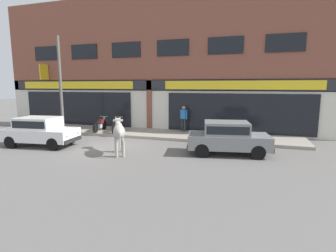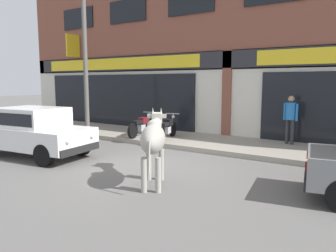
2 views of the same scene
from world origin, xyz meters
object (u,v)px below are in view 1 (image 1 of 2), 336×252
motorcycle_1 (116,126)px  pedestrian (184,116)px  cow (119,132)px  car_0 (228,136)px  utility_pole (60,84)px  motorcycle_0 (100,125)px  car_1 (40,130)px

motorcycle_1 → pedestrian: size_ratio=1.11×
cow → car_0: cow is taller
pedestrian → car_0: bearing=-53.4°
car_0 → motorcycle_1: bearing=158.5°
car_0 → utility_pole: 11.04m
pedestrian → motorcycle_0: bearing=-164.7°
cow → utility_pole: utility_pole is taller
motorcycle_1 → utility_pole: 4.41m
car_1 → motorcycle_1: 4.52m
car_0 → utility_pole: (-10.57, 2.20, 2.29)m
motorcycle_1 → utility_pole: size_ratio=0.30×
car_1 → utility_pole: size_ratio=0.64×
cow → car_0: bearing=17.4°
car_1 → car_0: bearing=7.7°
car_1 → motorcycle_0: bearing=76.6°
motorcycle_1 → car_1: bearing=-117.7°
car_0 → motorcycle_1: 7.55m
car_1 → utility_pole: bearing=112.8°
cow → pedestrian: 5.77m
cow → motorcycle_1: cow is taller
cow → car_1: (-4.55, 0.20, -0.19)m
cow → pedestrian: (1.51, 5.57, 0.14)m
car_0 → car_1: (-9.13, -1.24, 0.00)m
cow → car_0: size_ratio=0.51×
car_0 → car_1: same height
motorcycle_1 → pedestrian: bearing=19.1°
cow → utility_pole: bearing=148.7°
motorcycle_0 → car_0: bearing=-18.5°
motorcycle_1 → utility_pole: (-3.55, -0.56, 2.55)m
utility_pole → motorcycle_0: bearing=12.4°
car_1 → cow: bearing=-2.5°
car_0 → pedestrian: pedestrian is taller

